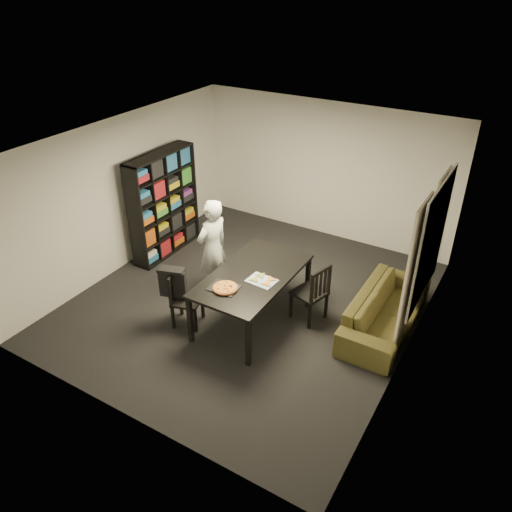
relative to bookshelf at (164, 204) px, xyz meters
The scene contains 16 objects.
room 2.26m from the bookshelf, 15.56° to the right, with size 5.01×5.51×2.61m.
window_pane 4.67m from the bookshelf, ahead, with size 0.02×1.40×1.60m, color black.
window_frame 4.67m from the bookshelf, ahead, with size 0.03×1.52×1.72m, color white.
curtain_left 4.59m from the bookshelf, ahead, with size 0.03×0.70×2.25m, color beige.
curtain_right 4.59m from the bookshelf, ahead, with size 0.03×0.70×2.25m, color beige.
bookshelf is the anchor object (origin of this frame).
dining_table 2.63m from the bookshelf, 21.49° to the right, with size 1.06×1.91×0.80m.
chair_left 2.28m from the bookshelf, 44.80° to the right, with size 0.51×0.51×0.87m.
chair_right 3.30m from the bookshelf, ahead, with size 0.54×0.54×0.95m.
draped_jacket 2.20m from the bookshelf, 47.56° to the right, with size 0.42×0.28×0.48m.
person 1.70m from the bookshelf, 24.13° to the right, with size 0.60×0.40×1.65m, color silver.
baking_tray 2.71m from the bookshelf, 32.73° to the right, with size 0.40×0.32×0.01m, color black.
pepperoni_pizza 2.75m from the bookshelf, 32.67° to the right, with size 0.35×0.35×0.03m.
kitchen_towel 2.84m from the bookshelf, 21.58° to the right, with size 0.40×0.30×0.01m, color silver.
pizza_slices 2.84m from the bookshelf, 21.02° to the right, with size 0.37×0.31×0.01m, color gold, non-canonical shape.
sofa 4.27m from the bookshelf, ahead, with size 2.03×0.79×0.59m, color #3F4019.
Camera 1 is at (3.43, -5.54, 4.71)m, focal length 35.00 mm.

